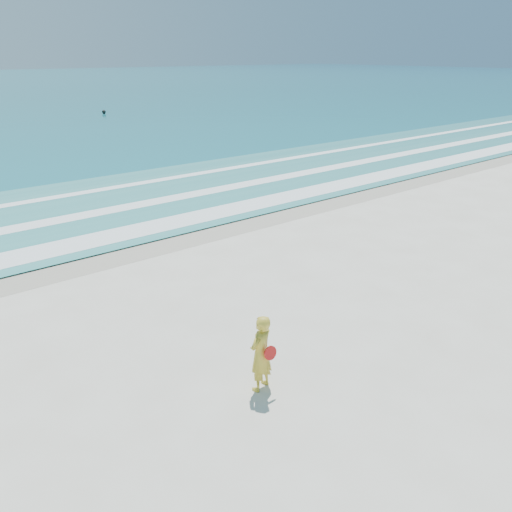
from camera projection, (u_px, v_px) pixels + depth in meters
ground at (367, 362)px, 10.20m from camera, size 400.00×400.00×0.00m
wet_sand at (157, 241)px, 16.72m from camera, size 400.00×2.40×0.00m
shallow at (98, 207)px, 20.32m from camera, size 400.00×10.00×0.01m
foam_near at (139, 230)px, 17.64m from camera, size 400.00×1.40×0.01m
foam_mid at (106, 211)px, 19.74m from camera, size 400.00×0.90×0.01m
foam_far at (76, 194)px, 22.13m from camera, size 400.00×0.60×0.01m
buoy at (104, 112)px, 50.84m from camera, size 0.38×0.38×0.38m
woman at (261, 353)px, 9.14m from camera, size 0.64×0.51×1.53m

